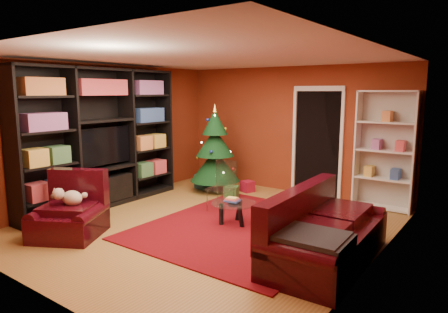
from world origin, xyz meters
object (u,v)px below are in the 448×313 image
Objects in this scene: gift_box_green at (231,193)px; acrylic_chair at (221,189)px; gift_box_red at (248,186)px; media_unit at (101,138)px; dog at (72,198)px; armchair at (68,211)px; gift_box_teal at (204,181)px; christmas_tree at (215,149)px; coffee_table at (234,213)px; sofa at (328,226)px; rug at (245,227)px; white_bookshelf at (385,151)px.

acrylic_chair is at bearing -67.82° from gift_box_green.
gift_box_green is at bearing 107.36° from acrylic_chair.
media_unit is at bearing -123.50° from gift_box_red.
dog reaches higher than gift_box_green.
acrylic_chair is at bearing 36.30° from armchair.
media_unit reaches higher than acrylic_chair.
gift_box_red is at bearing 50.61° from armchair.
media_unit is 2.48m from gift_box_teal.
christmas_tree is 1.05m from gift_box_red.
gift_box_teal is 1.06m from gift_box_green.
armchair is at bearing -131.68° from coffee_table.
gift_box_teal is 4.17m from sofa.
gift_box_green is 0.32× the size of acrylic_chair.
sofa is 2.48m from acrylic_chair.
gift_box_teal is (0.67, 2.12, -1.10)m from media_unit.
armchair is (-1.88, -1.82, 0.37)m from rug.
gift_box_teal is (-0.34, 0.04, -0.75)m from christmas_tree.
media_unit reaches higher than armchair.
acrylic_chair reaches higher than coffee_table.
acrylic_chair reaches higher than rug.
rug is 14.14× the size of gift_box_red.
gift_box_red is 3.58m from sofa.
coffee_table is at bearing -63.04° from gift_box_red.
dog reaches higher than gift_box_red.
media_unit is at bearing -133.64° from gift_box_green.
dog is at bearing -132.41° from coffee_table.
gift_box_green is 3.13m from sofa.
gift_box_green is at bearing 47.38° from armchair.
gift_box_red is 0.24× the size of armchair.
armchair is at bearing -91.29° from christmas_tree.
acrylic_chair reaches higher than gift_box_green.
media_unit is 12.79× the size of gift_box_green.
gift_box_teal is at bearing 71.58° from media_unit.
white_bookshelf reaches higher than dog.
christmas_tree is at bearing 59.46° from armchair.
armchair is 1.20× the size of acrylic_chair.
armchair is 2.43× the size of dog.
gift_box_teal is 0.32× the size of armchair.
rug is 2.69m from gift_box_teal.
sofa is at bearing -32.22° from gift_box_green.
rug is 1.04m from acrylic_chair.
gift_box_green is at bearing -85.10° from gift_box_red.
christmas_tree is 7.27× the size of gift_box_green.
acrylic_chair reaches higher than gift_box_teal.
armchair reaches higher than rug.
sofa is at bearing -29.25° from gift_box_teal.
white_bookshelf is at bearing 33.07° from media_unit.
dog is (0.29, -3.37, 0.41)m from gift_box_teal.
media_unit is 1.76× the size of christmas_tree.
coffee_table reaches higher than gift_box_teal.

